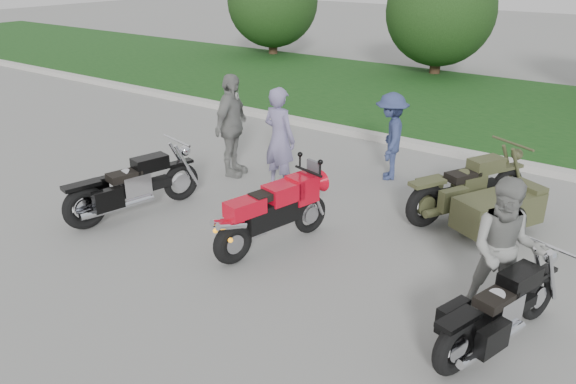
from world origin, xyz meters
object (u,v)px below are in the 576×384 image
Objects in this scene: sportbike_red at (271,212)px; person_denim at (390,136)px; cruiser_right at (496,314)px; cruiser_sidecar at (483,201)px; cruiser_left at (129,189)px; person_stripe at (279,139)px; person_grey at (505,250)px; person_back at (232,126)px.

sportbike_red is 3.51m from person_denim.
sportbike_red is 0.97× the size of cruiser_right.
cruiser_left is at bearing -121.81° from cruiser_sidecar.
cruiser_left is at bearing 68.66° from person_stripe.
sportbike_red is 3.31m from cruiser_sidecar.
person_grey reaches higher than sportbike_red.
cruiser_left is at bearing -59.33° from person_denim.
person_back reaches higher than person_denim.
sportbike_red is 1.23× the size of person_denim.
cruiser_left is at bearing 170.38° from person_grey.
person_denim is at bearing -124.12° from person_stripe.
person_back is (-2.50, -1.60, 0.15)m from person_denim.
cruiser_left is 2.71m from person_stripe.
person_denim is at bearing 116.23° from person_grey.
person_stripe is at bearing -66.48° from person_denim.
sportbike_red is 3.17m from person_grey.
person_grey is (0.90, -2.18, 0.42)m from cruiser_sidecar.
person_denim is (-2.13, 1.06, 0.38)m from cruiser_sidecar.
person_denim reaches higher than cruiser_sidecar.
person_grey reaches higher than cruiser_sidecar.
sportbike_red is 1.04× the size of person_back.
person_back reaches higher than cruiser_right.
person_grey reaches higher than cruiser_right.
person_grey is 1.05× the size of person_denim.
cruiser_sidecar is at bearing 95.65° from person_grey.
person_back reaches higher than cruiser_sidecar.
person_stripe reaches higher than sportbike_red.
person_grey is at bearing -121.67° from person_back.
cruiser_left is 2.42m from person_back.
cruiser_sidecar is (4.76, 2.90, -0.03)m from cruiser_left.
cruiser_left is 5.82m from cruiser_right.
cruiser_right is 6.16m from person_back.
person_back reaches higher than person_stripe.
cruiser_right is 5.04m from person_denim.
person_grey is (-0.16, 0.63, 0.44)m from cruiser_right.
person_denim is at bearing 101.84° from sportbike_red.
person_back is at bearing -146.61° from cruiser_sidecar.
person_back is (-4.63, -0.53, 0.53)m from cruiser_sidecar.
person_stripe is at bearing 142.71° from person_grey.
cruiser_right is at bearing 7.17° from sportbike_red.
sportbike_red is 0.86× the size of cruiser_left.
person_denim is (-3.04, 3.24, -0.04)m from person_grey.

